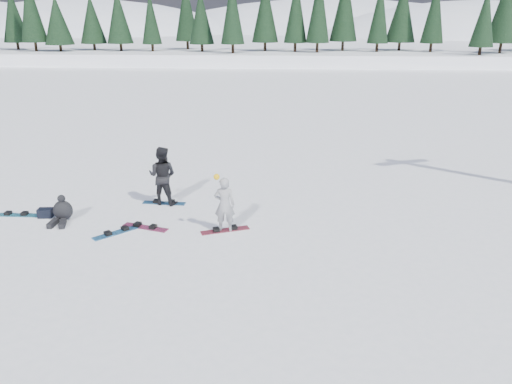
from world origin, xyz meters
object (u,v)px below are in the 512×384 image
(snowboarder_man, at_px, (162,176))
(gear_bag, at_px, (45,213))
(snowboarder_woman, at_px, (224,204))
(snowboard_loose_b, at_px, (145,227))
(seated_rider, at_px, (62,211))
(snowboard_loose_a, at_px, (117,233))
(snowboard_loose_c, at_px, (17,215))

(snowboarder_man, bearing_deg, gear_bag, 31.99)
(snowboarder_woman, height_order, gear_bag, snowboarder_woman)
(snowboarder_woman, bearing_deg, gear_bag, -8.37)
(snowboard_loose_b, bearing_deg, seated_rider, -171.40)
(snowboarder_woman, height_order, snowboard_loose_b, snowboarder_woman)
(snowboard_loose_a, relative_size, snowboard_loose_b, 1.00)
(snowboard_loose_b, bearing_deg, snowboard_loose_a, -133.05)
(snowboarder_woman, distance_m, snowboarder_man, 3.27)
(seated_rider, relative_size, snowboard_loose_b, 0.70)
(snowboard_loose_c, bearing_deg, snowboarder_man, 15.84)
(snowboarder_woman, distance_m, gear_bag, 6.07)
(seated_rider, bearing_deg, snowboard_loose_c, 161.88)
(snowboarder_man, bearing_deg, snowboarder_woman, 147.37)
(snowboarder_woman, bearing_deg, seated_rider, -6.54)
(snowboarder_woman, relative_size, snowboarder_man, 0.91)
(snowboarder_man, distance_m, snowboard_loose_b, 2.35)
(snowboard_loose_b, bearing_deg, snowboarder_woman, 15.04)
(seated_rider, relative_size, gear_bag, 2.35)
(snowboarder_woman, xyz_separation_m, snowboard_loose_b, (-2.51, 0.07, -0.86))
(seated_rider, distance_m, snowboard_loose_a, 2.21)
(snowboarder_man, distance_m, snowboard_loose_a, 2.88)
(gear_bag, relative_size, snowboard_loose_b, 0.30)
(snowboarder_woman, bearing_deg, snowboard_loose_b, -3.14)
(snowboarder_man, xyz_separation_m, snowboard_loose_c, (-4.61, -1.39, -1.01))
(snowboard_loose_c, height_order, snowboard_loose_a, same)
(gear_bag, bearing_deg, seated_rider, -20.05)
(seated_rider, distance_m, snowboard_loose_c, 1.80)
(snowboarder_man, xyz_separation_m, gear_bag, (-3.57, -1.47, -0.87))
(snowboarder_man, distance_m, seated_rider, 3.42)
(gear_bag, height_order, snowboard_loose_c, gear_bag)
(gear_bag, height_order, snowboard_loose_b, gear_bag)
(snowboarder_woman, xyz_separation_m, snowboard_loose_a, (-3.27, -0.37, -0.86))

